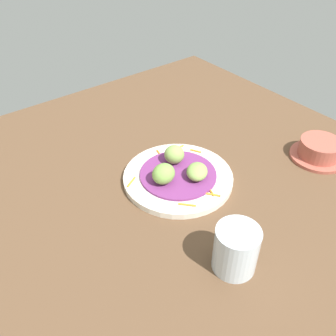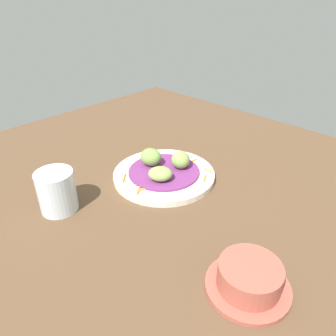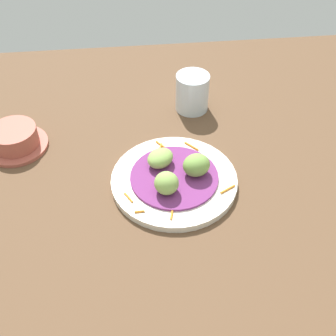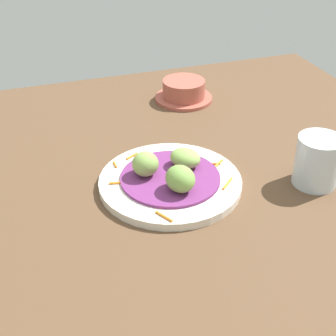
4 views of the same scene
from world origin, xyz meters
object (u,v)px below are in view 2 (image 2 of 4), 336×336
Objects in this scene: guac_scoop_right at (181,160)px; terracotta_bowl at (249,279)px; main_plate at (164,175)px; guac_scoop_center at (160,174)px; guac_scoop_left at (151,157)px; water_glass at (57,191)px.

guac_scoop_right is 0.35× the size of terracotta_bowl.
main_plate is 5.18cm from guac_scoop_center.
terracotta_bowl is at bearing 160.21° from guac_scoop_center.
terracotta_bowl is at bearing 149.09° from guac_scoop_right.
guac_scoop_center reaches higher than main_plate.
water_glass is at bearing 83.33° from guac_scoop_left.
guac_scoop_left is 0.40× the size of terracotta_bowl.
water_glass reaches higher than terracotta_bowl.
terracotta_bowl is at bearing 156.04° from main_plate.
water_glass is at bearing 13.92° from terracotta_bowl.
guac_scoop_left is at bearing -26.66° from guac_scoop_center.
water_glass is (7.12, 24.26, 3.73)cm from main_plate.
main_plate is 35.59cm from terracotta_bowl.
main_plate is 4.65× the size of guac_scoop_left.
guac_scoop_left and guac_scoop_right have the same top height.
guac_scoop_left is 0.95× the size of guac_scoop_center.
guac_scoop_right is (-6.24, -4.11, -0.05)cm from guac_scoop_left.
water_glass is (9.05, 28.12, 0.32)cm from guac_scoop_right.
guac_scoop_right is (0.43, -7.46, 0.54)cm from guac_scoop_center.
water_glass is (9.49, 20.66, 0.87)cm from guac_scoop_center.
terracotta_bowl is 1.50× the size of water_glass.
guac_scoop_center is 0.42× the size of terracotta_bowl.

